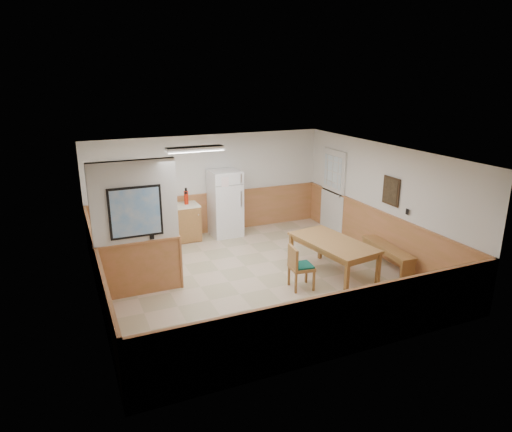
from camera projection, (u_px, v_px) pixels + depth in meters
name	position (u px, v px, depth m)	size (l,w,h in m)	color
ground	(256.00, 277.00, 9.19)	(6.00, 6.00, 0.00)	#C2A88B
ceiling	(256.00, 153.00, 8.45)	(6.00, 6.00, 0.02)	white
back_wall	(209.00, 185.00, 11.45)	(6.00, 0.02, 2.50)	silver
right_wall	(382.00, 201.00, 9.96)	(0.02, 6.00, 2.50)	silver
left_wall	(93.00, 239.00, 7.68)	(0.02, 6.00, 2.50)	silver
wainscot_back	(210.00, 213.00, 11.65)	(6.00, 0.04, 1.00)	#B86D49
wainscot_right	(379.00, 234.00, 10.17)	(0.04, 6.00, 1.00)	#B86D49
wainscot_left	(99.00, 279.00, 7.91)	(0.04, 6.00, 1.00)	#B86D49
partition_wall	(136.00, 231.00, 8.14)	(1.50, 0.20, 2.50)	silver
kitchen_counter	(166.00, 224.00, 10.94)	(2.20, 0.61, 1.00)	#9F6438
exterior_door	(333.00, 191.00, 11.67)	(0.07, 1.02, 2.15)	silver
kitchen_window	(122.00, 181.00, 10.54)	(0.80, 0.04, 1.00)	silver
wall_painting	(391.00, 191.00, 9.59)	(0.04, 0.50, 0.60)	#302113
fluorescent_fixture	(195.00, 149.00, 9.30)	(1.20, 0.30, 0.09)	silver
refrigerator	(225.00, 203.00, 11.36)	(0.75, 0.73, 1.66)	white
dining_table	(333.00, 245.00, 9.03)	(1.17, 1.94, 0.75)	#966437
dining_bench	(387.00, 251.00, 9.59)	(0.46, 1.54, 0.45)	#966437
dining_chair	(297.00, 264.00, 8.54)	(0.62, 0.46, 0.85)	#966437
fire_extinguisher	(186.00, 197.00, 10.96)	(0.13, 0.13, 0.40)	#B41D09
soap_bottle	(121.00, 206.00, 10.39)	(0.08, 0.08, 0.24)	#1A9141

